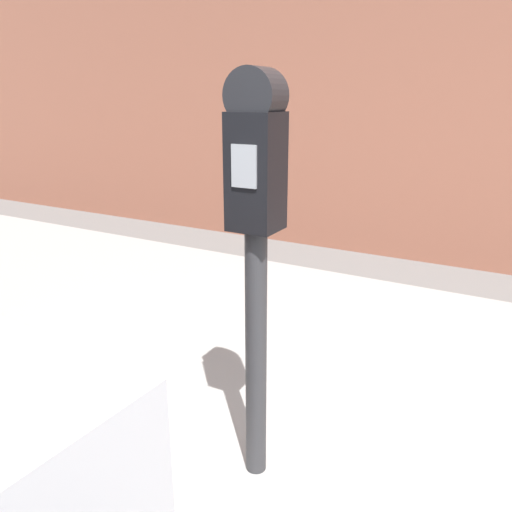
% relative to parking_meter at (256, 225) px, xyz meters
% --- Properties ---
extents(sidewalk, '(24.00, 2.80, 0.14)m').
position_rel_parking_meter_xyz_m(sidewalk, '(0.21, 0.92, -1.06)').
color(sidewalk, '#9E9B96').
rests_on(sidewalk, ground_plane).
extents(parking_meter, '(0.17, 0.15, 1.49)m').
position_rel_parking_meter_xyz_m(parking_meter, '(0.00, 0.00, 0.00)').
color(parking_meter, '#2D2D30').
rests_on(parking_meter, sidewalk).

